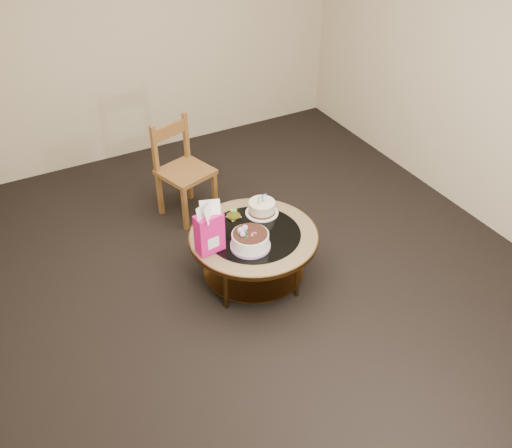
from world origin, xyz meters
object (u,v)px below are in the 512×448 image
coffee_table (254,241)px  cream_cake (262,208)px  gift_bag (209,228)px  dining_chair (183,169)px  decorated_cake (250,241)px

coffee_table → cream_cake: bearing=47.8°
gift_bag → dining_chair: size_ratio=0.45×
cream_cake → gift_bag: size_ratio=0.66×
dining_chair → gift_bag: bearing=-120.0°
coffee_table → dining_chair: (-0.12, 1.15, 0.09)m
decorated_cake → gift_bag: bearing=157.9°
gift_bag → coffee_table: bearing=-2.6°
coffee_table → decorated_cake: size_ratio=3.34×
cream_cake → dining_chair: bearing=92.1°
gift_bag → dining_chair: dining_chair is taller
cream_cake → dining_chair: (-0.31, 0.94, -0.05)m
coffee_table → dining_chair: 1.16m
decorated_cake → gift_bag: 0.33m
coffee_table → decorated_cake: (-0.10, -0.13, 0.14)m
decorated_cake → cream_cake: size_ratio=1.13×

